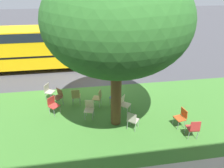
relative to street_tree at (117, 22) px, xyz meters
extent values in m
plane|color=#424247|center=(0.53, -3.70, -4.39)|extent=(80.00, 80.00, 0.00)
cube|color=#3D752D|center=(0.53, -0.50, -4.39)|extent=(48.00, 6.00, 0.01)
cylinder|color=brown|center=(0.00, 0.00, -2.80)|extent=(0.44, 0.44, 3.18)
ellipsoid|color=#2D6B28|center=(0.00, 0.00, 0.02)|extent=(5.14, 5.14, 3.80)
cube|color=beige|center=(-0.59, -0.67, -3.95)|extent=(0.57, 0.58, 0.04)
cube|color=beige|center=(-0.45, -0.78, -3.71)|extent=(0.31, 0.37, 0.40)
cylinder|color=gray|center=(-0.62, -0.42, -4.18)|extent=(0.02, 0.02, 0.42)
cylinder|color=gray|center=(-0.84, -0.71, -4.18)|extent=(0.02, 0.02, 0.42)
cylinder|color=gray|center=(-0.35, -0.63, -4.18)|extent=(0.02, 0.02, 0.42)
cylinder|color=gray|center=(-0.56, -0.91, -4.18)|extent=(0.02, 0.02, 0.42)
cube|color=#ADA393|center=(-0.66, 0.49, -3.95)|extent=(0.58, 0.57, 0.04)
cube|color=#ADA393|center=(-0.55, 0.64, -3.71)|extent=(0.37, 0.31, 0.40)
cylinder|color=gray|center=(-0.91, 0.47, -4.18)|extent=(0.02, 0.02, 0.42)
cylinder|color=gray|center=(-0.62, 0.25, -4.18)|extent=(0.02, 0.02, 0.42)
cylinder|color=gray|center=(-0.70, 0.74, -4.18)|extent=(0.02, 0.02, 0.42)
cylinder|color=gray|center=(-0.41, 0.52, -4.18)|extent=(0.02, 0.02, 0.42)
cube|color=#ADA393|center=(3.15, -2.47, -3.95)|extent=(0.54, 0.55, 0.04)
cube|color=#ADA393|center=(3.31, -2.55, -3.71)|extent=(0.25, 0.40, 0.40)
cylinder|color=gray|center=(3.08, -2.23, -4.18)|extent=(0.02, 0.02, 0.42)
cylinder|color=gray|center=(2.92, -2.55, -4.18)|extent=(0.02, 0.02, 0.42)
cylinder|color=gray|center=(3.38, -2.38, -4.18)|extent=(0.02, 0.02, 0.42)
cylinder|color=gray|center=(3.22, -2.70, -4.18)|extent=(0.02, 0.02, 0.42)
cube|color=olive|center=(1.76, -1.83, -3.95)|extent=(0.44, 0.42, 0.04)
cube|color=olive|center=(1.77, -1.65, -3.71)|extent=(0.40, 0.10, 0.40)
cylinder|color=gray|center=(1.57, -1.99, -4.18)|extent=(0.02, 0.02, 0.42)
cylinder|color=gray|center=(1.93, -2.01, -4.18)|extent=(0.02, 0.02, 0.42)
cylinder|color=gray|center=(1.59, -1.65, -4.18)|extent=(0.02, 0.02, 0.42)
cylinder|color=gray|center=(1.95, -1.67, -4.18)|extent=(0.02, 0.02, 0.42)
cube|color=beige|center=(1.16, -0.49, -3.95)|extent=(0.50, 0.48, 0.04)
cube|color=beige|center=(1.12, -0.67, -3.71)|extent=(0.41, 0.17, 0.40)
cylinder|color=gray|center=(1.37, -0.37, -4.18)|extent=(0.02, 0.02, 0.42)
cylinder|color=gray|center=(1.02, -0.29, -4.18)|extent=(0.02, 0.02, 0.42)
cylinder|color=gray|center=(1.30, -0.70, -4.18)|extent=(0.02, 0.02, 0.42)
cylinder|color=gray|center=(0.95, -0.62, -4.18)|extent=(0.02, 0.02, 0.42)
cube|color=#C64C1E|center=(-2.68, 0.67, -3.95)|extent=(0.47, 0.49, 0.04)
cube|color=#C64C1E|center=(-2.85, 0.63, -3.71)|extent=(0.16, 0.41, 0.40)
cylinder|color=gray|center=(-2.48, 0.52, -4.18)|extent=(0.02, 0.02, 0.42)
cylinder|color=gray|center=(-2.54, 0.88, -4.18)|extent=(0.02, 0.02, 0.42)
cylinder|color=gray|center=(-2.81, 0.46, -4.18)|extent=(0.02, 0.02, 0.42)
cylinder|color=gray|center=(-2.88, 0.81, -4.18)|extent=(0.02, 0.02, 0.42)
cube|color=olive|center=(0.73, -1.48, -3.95)|extent=(0.51, 0.53, 0.04)
cube|color=olive|center=(0.56, -1.43, -3.71)|extent=(0.21, 0.41, 0.40)
cylinder|color=gray|center=(0.83, -1.71, -4.18)|extent=(0.02, 0.02, 0.42)
cylinder|color=gray|center=(0.95, -1.37, -4.18)|extent=(0.02, 0.02, 0.42)
cylinder|color=gray|center=(0.51, -1.60, -4.18)|extent=(0.02, 0.02, 0.42)
cylinder|color=gray|center=(0.62, -1.26, -4.18)|extent=(0.02, 0.02, 0.42)
cube|color=#B7332D|center=(2.78, -1.08, -3.95)|extent=(0.58, 0.58, 0.04)
cube|color=#B7332D|center=(2.90, -1.20, -3.71)|extent=(0.34, 0.34, 0.40)
cylinder|color=gray|center=(2.78, -0.83, -4.18)|extent=(0.02, 0.02, 0.42)
cylinder|color=gray|center=(2.53, -1.08, -4.18)|extent=(0.02, 0.02, 0.42)
cylinder|color=gray|center=(3.02, -1.07, -4.18)|extent=(0.02, 0.02, 0.42)
cylinder|color=gray|center=(2.77, -1.32, -4.18)|extent=(0.02, 0.02, 0.42)
cube|color=brown|center=(2.70, -1.83, -3.95)|extent=(0.58, 0.58, 0.04)
cube|color=brown|center=(2.57, -1.96, -3.71)|extent=(0.34, 0.35, 0.40)
cylinder|color=gray|center=(2.95, -1.84, -4.18)|extent=(0.02, 0.02, 0.42)
cylinder|color=gray|center=(2.70, -1.58, -4.18)|extent=(0.02, 0.02, 0.42)
cylinder|color=gray|center=(2.70, -2.08, -4.18)|extent=(0.02, 0.02, 0.42)
cylinder|color=gray|center=(2.45, -1.82, -4.18)|extent=(0.02, 0.02, 0.42)
cube|color=#B7332D|center=(-2.89, 1.34, -3.95)|extent=(0.45, 0.43, 0.04)
cube|color=#B7332D|center=(-2.88, 1.52, -3.71)|extent=(0.40, 0.11, 0.40)
cylinder|color=gray|center=(-3.08, 1.18, -4.18)|extent=(0.02, 0.02, 0.42)
cylinder|color=gray|center=(-2.72, 1.16, -4.18)|extent=(0.02, 0.02, 0.42)
cylinder|color=gray|center=(-3.06, 1.52, -4.18)|extent=(0.02, 0.02, 0.42)
cylinder|color=gray|center=(-2.70, 1.50, -4.18)|extent=(0.02, 0.02, 0.42)
cube|color=#335184|center=(-0.17, -1.48, -3.95)|extent=(0.56, 0.56, 0.04)
cube|color=#335184|center=(-0.32, -1.39, -3.71)|extent=(0.27, 0.39, 0.40)
cylinder|color=gray|center=(-0.11, -1.72, -4.18)|extent=(0.02, 0.02, 0.42)
cylinder|color=gray|center=(0.07, -1.41, -4.18)|extent=(0.02, 0.02, 0.42)
cylinder|color=gray|center=(-0.40, -1.56, -4.18)|extent=(0.02, 0.02, 0.42)
cylinder|color=gray|center=(-0.23, -1.24, -4.18)|extent=(0.02, 0.02, 0.42)
cube|color=#ADB2B7|center=(-2.29, -6.24, -3.71)|extent=(3.70, 1.64, 0.76)
cube|color=#1E232B|center=(-2.44, -6.24, -3.06)|extent=(1.90, 1.44, 0.64)
cylinder|color=black|center=(-0.89, -5.37, -4.09)|extent=(0.60, 0.18, 0.60)
cylinder|color=black|center=(-0.89, -7.11, -4.09)|extent=(0.60, 0.18, 0.60)
cylinder|color=black|center=(-3.69, -5.37, -4.09)|extent=(0.60, 0.18, 0.60)
cylinder|color=black|center=(-3.69, -7.11, -4.09)|extent=(0.60, 0.18, 0.60)
cube|color=yellow|center=(5.01, -6.95, -2.76)|extent=(10.40, 2.44, 2.50)
cube|color=black|center=(5.01, -6.95, -3.11)|extent=(10.30, 2.46, 0.12)
cube|color=black|center=(5.01, -6.95, -1.86)|extent=(10.30, 2.46, 0.56)
cylinder|color=black|center=(1.01, -5.69, -3.91)|extent=(0.96, 0.28, 0.96)
cylinder|color=black|center=(1.01, -8.21, -3.91)|extent=(0.96, 0.28, 0.96)
camera|label=1|loc=(1.18, 6.80, 1.24)|focal=30.97mm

